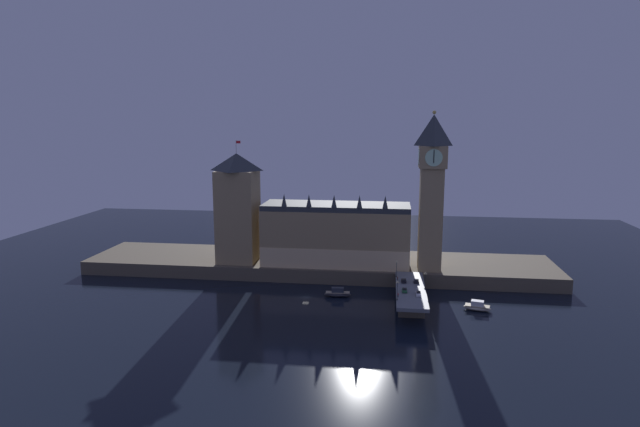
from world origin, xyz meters
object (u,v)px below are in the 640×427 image
Objects in this scene: car_northbound_lead at (404,281)px; street_lamp_near at (397,288)px; boat_upstream at (338,293)px; clock_tower at (432,188)px; victoria_tower at (238,208)px; street_lamp_far at (397,267)px; car_southbound_trail at (416,281)px; boat_downstream at (477,307)px; street_lamp_mid at (425,278)px; pedestrian_near_rail at (398,295)px; car_southbound_lead at (418,294)px; pedestrian_far_rail at (398,278)px; car_northbound_trail at (405,290)px.

car_northbound_lead is 0.58× the size of street_lamp_near.
car_northbound_lead is 27.56m from boat_upstream.
victoria_tower is at bearing 177.49° from clock_tower.
street_lamp_near is at bearing -34.18° from victoria_tower.
clock_tower is 38.38m from street_lamp_far.
car_southbound_trail is 25.40m from boat_downstream.
victoria_tower is 8.09× the size of street_lamp_far.
boat_upstream is at bearing -29.40° from victoria_tower.
street_lamp_far is (-10.85, 14.72, 0.19)m from street_lamp_mid.
pedestrian_near_rail is (-2.51, -18.99, 0.24)m from car_northbound_lead.
street_lamp_near is (-7.94, -22.47, 3.89)m from car_southbound_trail.
car_southbound_lead is 0.61× the size of street_lamp_near.
pedestrian_far_rail is (-7.54, 18.19, 0.20)m from car_southbound_lead.
car_southbound_lead is 8.15m from pedestrian_near_rail.
car_southbound_trail is at bearing -16.49° from pedestrian_far_rail.
car_southbound_lead is at bearing 39.38° from street_lamp_near.
car_northbound_lead is 0.38× the size of boat_downstream.
street_lamp_far is at bearing 98.54° from car_northbound_trail.
pedestrian_near_rail is at bearing -157.74° from car_southbound_lead.
pedestrian_far_rail is at bearing 6.41° from boat_upstream.
car_northbound_trail is 0.39× the size of boat_downstream.
car_northbound_trail reaches higher than boat_upstream.
boat_downstream is (22.76, 6.70, -6.49)m from car_southbound_lead.
street_lamp_near is 29.44m from street_lamp_far.
clock_tower reaches higher than car_northbound_lead.
victoria_tower reaches higher than boat_upstream.
pedestrian_far_rail reaches higher than car_southbound_lead.
car_northbound_lead is at bearing 161.69° from boat_downstream.
pedestrian_far_rail is 0.15× the size of boat_downstream.
clock_tower is 9.66× the size of street_lamp_near.
clock_tower is 1.23× the size of victoria_tower.
street_lamp_near is at bearing -97.41° from car_northbound_lead.
clock_tower is 6.29× the size of boat_downstream.
street_lamp_mid is (84.50, -35.29, -20.28)m from victoria_tower.
victoria_tower is at bearing 160.58° from boat_downstream.
car_southbound_lead is (5.03, -3.51, 0.03)m from car_northbound_trail.
car_southbound_lead is 19.69m from pedestrian_far_rail.
street_lamp_far reaches higher than pedestrian_near_rail.
street_lamp_far reaches higher than car_northbound_trail.
car_northbound_lead is (-11.50, -23.74, -35.15)m from clock_tower.
street_lamp_mid reaches higher than car_southbound_trail.
victoria_tower reaches higher than car_southbound_lead.
boat_upstream is at bearing 154.10° from car_southbound_lead.
pedestrian_far_rail is 0.24× the size of street_lamp_far.
car_northbound_trail is 14.89m from pedestrian_far_rail.
car_southbound_trail is at bearing 68.39° from pedestrian_near_rail.
car_southbound_lead is 0.66× the size of street_lamp_mid.
car_southbound_trail is 0.56× the size of street_lamp_far.
victoria_tower reaches higher than car_northbound_trail.
pedestrian_far_rail is 0.23× the size of street_lamp_near.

